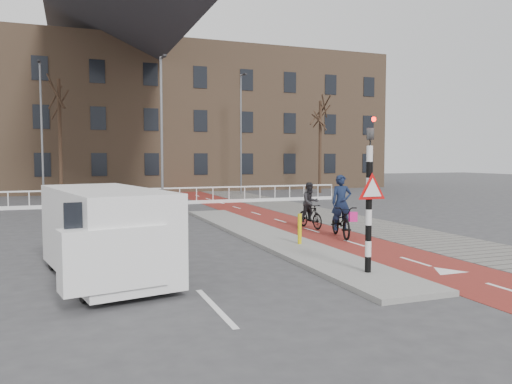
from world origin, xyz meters
name	(u,v)px	position (x,y,z in m)	size (l,w,h in m)	color
ground	(345,259)	(0.00, 0.00, 0.00)	(120.00, 120.00, 0.00)	#38383A
bike_lane	(263,216)	(1.50, 10.00, 0.01)	(2.50, 60.00, 0.01)	maroon
sidewalk	(317,213)	(4.30, 10.00, 0.01)	(3.00, 60.00, 0.01)	slate
curb_island	(267,236)	(-0.70, 4.00, 0.06)	(1.80, 16.00, 0.12)	gray
traffic_signal	(370,191)	(-0.60, -2.02, 1.99)	(0.80, 0.80, 3.68)	black
bollard	(300,229)	(-0.46, 1.93, 0.58)	(0.12, 0.12, 0.92)	#D2BA0B
cyclist_near	(341,216)	(1.70, 3.17, 0.73)	(1.21, 2.18, 2.13)	black
cyclist_far	(310,209)	(1.70, 5.54, 0.74)	(0.80, 1.66, 1.76)	black
van	(105,232)	(-6.22, -0.07, 1.07)	(2.82, 5.02, 2.04)	white
railing	(108,201)	(-5.00, 17.00, 0.31)	(28.00, 0.10, 0.99)	silver
townhouse_row	(119,97)	(-3.00, 32.00, 7.81)	(46.00, 10.00, 15.90)	#7F6047
tree_mid	(60,140)	(-7.50, 22.33, 3.82)	(0.23, 0.23, 7.64)	black
tree_right	(320,147)	(11.03, 22.51, 3.51)	(0.24, 0.24, 7.02)	black
streetlight_near	(162,135)	(-2.65, 13.19, 3.83)	(0.12, 0.12, 7.65)	slate
streetlight_left	(42,133)	(-8.47, 20.77, 4.18)	(0.12, 0.12, 8.36)	slate
streetlight_right	(241,134)	(5.10, 23.91, 4.44)	(0.12, 0.12, 8.89)	slate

